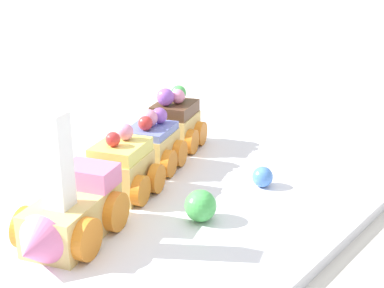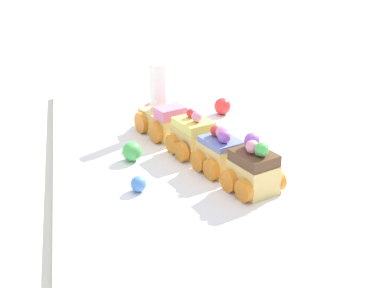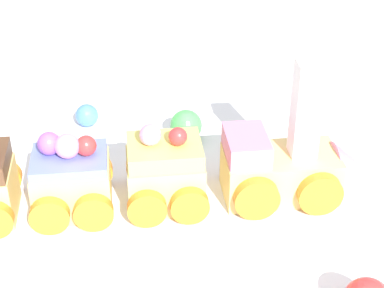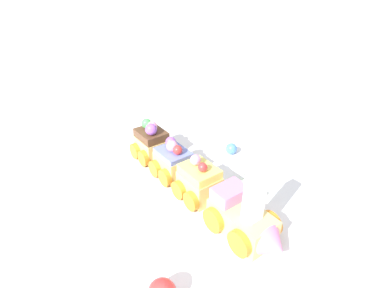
% 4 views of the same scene
% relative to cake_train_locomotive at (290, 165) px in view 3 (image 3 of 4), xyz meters
% --- Properties ---
extents(ground_plane, '(10.00, 10.00, 0.00)m').
position_rel_cake_train_locomotive_xyz_m(ground_plane, '(-0.11, -0.01, -0.04)').
color(ground_plane, beige).
extents(display_board, '(0.75, 0.38, 0.01)m').
position_rel_cake_train_locomotive_xyz_m(display_board, '(-0.11, -0.01, -0.03)').
color(display_board, white).
rests_on(display_board, ground_plane).
extents(cake_train_locomotive, '(0.12, 0.09, 0.12)m').
position_rel_cake_train_locomotive_xyz_m(cake_train_locomotive, '(0.00, 0.00, 0.00)').
color(cake_train_locomotive, '#E5C675').
rests_on(cake_train_locomotive, display_board).
extents(cake_car_lemon, '(0.08, 0.08, 0.07)m').
position_rel_cake_train_locomotive_xyz_m(cake_car_lemon, '(-0.10, -0.03, -0.00)').
color(cake_car_lemon, '#E5C675').
rests_on(cake_car_lemon, display_board).
extents(cake_car_blueberry, '(0.08, 0.08, 0.07)m').
position_rel_cake_train_locomotive_xyz_m(cake_car_blueberry, '(-0.17, -0.06, -0.00)').
color(cake_car_blueberry, '#E5C675').
rests_on(cake_car_blueberry, display_board).
extents(gumball_green, '(0.03, 0.03, 0.03)m').
position_rel_cake_train_locomotive_xyz_m(gumball_green, '(-0.10, 0.06, -0.01)').
color(gumball_green, '#4CBC56').
rests_on(gumball_green, display_board).
extents(gumball_blue, '(0.02, 0.02, 0.02)m').
position_rel_cake_train_locomotive_xyz_m(gumball_blue, '(-0.20, 0.07, -0.02)').
color(gumball_blue, '#4C84E0').
rests_on(gumball_blue, display_board).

